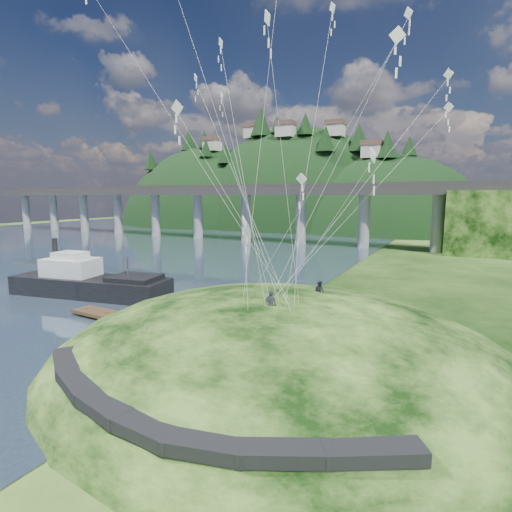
% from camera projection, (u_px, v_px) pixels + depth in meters
% --- Properties ---
extents(ground, '(320.00, 320.00, 0.00)m').
position_uv_depth(ground, '(174.00, 353.00, 30.70)').
color(ground, black).
rests_on(ground, ground).
extents(water, '(240.00, 240.00, 0.00)m').
position_uv_depth(water, '(5.00, 250.00, 89.68)').
color(water, '#32475D').
rests_on(water, ground).
extents(grass_hill, '(36.00, 32.00, 13.00)m').
position_uv_depth(grass_hill, '(280.00, 382.00, 29.06)').
color(grass_hill, black).
rests_on(grass_hill, ground).
extents(footpath, '(22.29, 5.84, 0.83)m').
position_uv_depth(footpath, '(167.00, 411.00, 18.45)').
color(footpath, black).
rests_on(footpath, ground).
extents(bridge, '(160.00, 11.00, 15.00)m').
position_uv_depth(bridge, '(265.00, 205.00, 102.83)').
color(bridge, '#2D2B2B').
rests_on(bridge, ground).
extents(far_ridge, '(153.00, 70.00, 94.50)m').
position_uv_depth(far_ridge, '(283.00, 245.00, 158.94)').
color(far_ridge, black).
rests_on(far_ridge, ground).
extents(work_barge, '(20.20, 8.67, 6.85)m').
position_uv_depth(work_barge, '(88.00, 282.00, 48.04)').
color(work_barge, black).
rests_on(work_barge, ground).
extents(wooden_dock, '(13.75, 2.79, 0.98)m').
position_uv_depth(wooden_dock, '(127.00, 319.00, 37.67)').
color(wooden_dock, '#3E2919').
rests_on(wooden_dock, ground).
extents(kite_flyers, '(2.47, 6.10, 2.04)m').
position_uv_depth(kite_flyers, '(301.00, 284.00, 28.08)').
color(kite_flyers, '#262733').
rests_on(kite_flyers, ground).
extents(kite_swarm, '(20.29, 15.53, 18.51)m').
position_uv_depth(kite_swarm, '(277.00, 82.00, 25.15)').
color(kite_swarm, silver).
rests_on(kite_swarm, ground).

